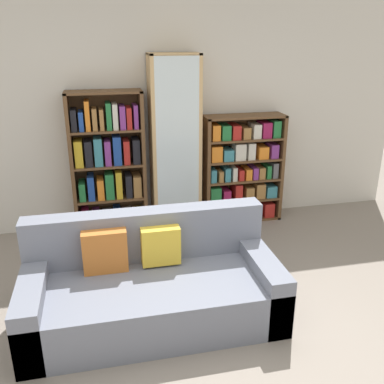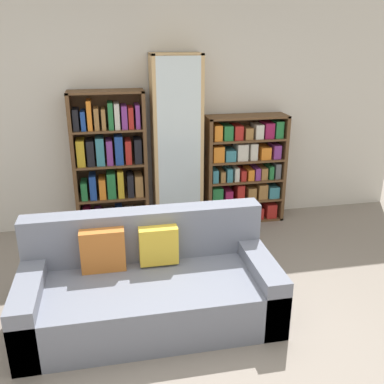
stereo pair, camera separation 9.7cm
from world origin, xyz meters
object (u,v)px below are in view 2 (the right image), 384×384
object	(u,v)px
couch	(149,286)
wine_bottle	(237,235)
bookshelf_right	(244,170)
bookshelf_left	(111,166)
display_cabinet	(177,145)

from	to	relation	value
couch	wine_bottle	bearing A→B (deg)	44.07
bookshelf_right	wine_bottle	distance (m)	0.93
bookshelf_right	wine_bottle	size ratio (longest dim) A/B	3.74
couch	wine_bottle	xyz separation A→B (m)	(1.08, 1.04, -0.13)
bookshelf_left	bookshelf_right	size ratio (longest dim) A/B	1.25
bookshelf_right	display_cabinet	bearing A→B (deg)	-178.86
display_cabinet	wine_bottle	distance (m)	1.25
couch	wine_bottle	distance (m)	1.51
couch	bookshelf_right	distance (m)	2.27
display_cabinet	bookshelf_right	xyz separation A→B (m)	(0.85, 0.02, -0.37)
bookshelf_left	display_cabinet	size ratio (longest dim) A/B	0.81
couch	bookshelf_right	world-z (taller)	bookshelf_right
couch	display_cabinet	world-z (taller)	display_cabinet
bookshelf_left	bookshelf_right	world-z (taller)	bookshelf_left
bookshelf_left	wine_bottle	size ratio (longest dim) A/B	4.66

